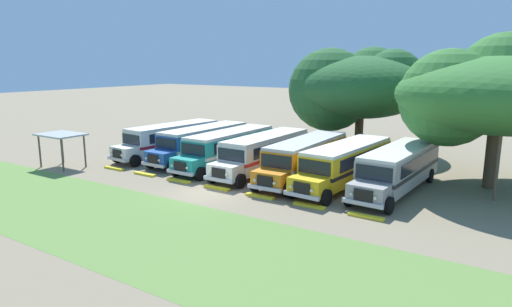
{
  "coord_description": "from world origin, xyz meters",
  "views": [
    {
      "loc": [
        17.72,
        -21.25,
        8.26
      ],
      "look_at": [
        0.0,
        5.98,
        1.6
      ],
      "focal_mm": 31.09,
      "sensor_mm": 36.0,
      "label": 1
    }
  ],
  "objects": [
    {
      "name": "ground_plane",
      "position": [
        0.0,
        0.0,
        0.0
      ],
      "size": [
        220.0,
        220.0,
        0.0
      ],
      "primitive_type": "plane",
      "color": "#84755B"
    },
    {
      "name": "foreground_grass_strip",
      "position": [
        0.0,
        -6.53,
        0.0
      ],
      "size": [
        80.0,
        8.85,
        0.01
      ],
      "primitive_type": "cube",
      "color": "olive",
      "rests_on": "ground_plane"
    },
    {
      "name": "parked_bus_slot_0",
      "position": [
        -10.26,
        7.65,
        1.58
      ],
      "size": [
        3.49,
        10.96,
        2.82
      ],
      "rotation": [
        0.0,
        0.0,
        -1.66
      ],
      "color": "silver",
      "rests_on": "ground_plane"
    },
    {
      "name": "parked_bus_slot_1",
      "position": [
        -6.78,
        7.87,
        1.58
      ],
      "size": [
        2.86,
        10.86,
        2.82
      ],
      "rotation": [
        0.0,
        0.0,
        -1.59
      ],
      "color": "#23519E",
      "rests_on": "ground_plane"
    },
    {
      "name": "parked_bus_slot_2",
      "position": [
        -3.46,
        7.15,
        1.58
      ],
      "size": [
        2.69,
        10.84,
        2.82
      ],
      "rotation": [
        0.0,
        0.0,
        -1.57
      ],
      "color": "teal",
      "rests_on": "ground_plane"
    },
    {
      "name": "parked_bus_slot_3",
      "position": [
        0.04,
        7.09,
        1.58
      ],
      "size": [
        2.7,
        10.84,
        2.82
      ],
      "rotation": [
        0.0,
        0.0,
        -1.57
      ],
      "color": "silver",
      "rests_on": "ground_plane"
    },
    {
      "name": "parked_bus_slot_4",
      "position": [
        3.58,
        7.02,
        1.58
      ],
      "size": [
        2.87,
        10.86,
        2.82
      ],
      "rotation": [
        0.0,
        0.0,
        -1.55
      ],
      "color": "orange",
      "rests_on": "ground_plane"
    },
    {
      "name": "parked_bus_slot_5",
      "position": [
        6.76,
        6.87,
        1.58
      ],
      "size": [
        3.37,
        10.94,
        2.82
      ],
      "rotation": [
        0.0,
        0.0,
        -1.65
      ],
      "color": "yellow",
      "rests_on": "ground_plane"
    },
    {
      "name": "parked_bus_slot_6",
      "position": [
        10.17,
        7.41,
        1.58
      ],
      "size": [
        3.16,
        10.91,
        2.82
      ],
      "rotation": [
        0.0,
        0.0,
        -1.62
      ],
      "color": "#9E9993",
      "rests_on": "ground_plane"
    },
    {
      "name": "curb_wheelstop_0",
      "position": [
        -10.26,
        1.18,
        0.07
      ],
      "size": [
        2.0,
        0.36,
        0.15
      ],
      "primitive_type": "cube",
      "color": "yellow",
      "rests_on": "ground_plane"
    },
    {
      "name": "curb_wheelstop_1",
      "position": [
        -6.84,
        1.18,
        0.07
      ],
      "size": [
        2.0,
        0.36,
        0.15
      ],
      "primitive_type": "cube",
      "color": "yellow",
      "rests_on": "ground_plane"
    },
    {
      "name": "curb_wheelstop_2",
      "position": [
        -3.42,
        1.18,
        0.07
      ],
      "size": [
        2.0,
        0.36,
        0.15
      ],
      "primitive_type": "cube",
      "color": "yellow",
      "rests_on": "ground_plane"
    },
    {
      "name": "curb_wheelstop_3",
      "position": [
        0.0,
        1.18,
        0.07
      ],
      "size": [
        2.0,
        0.36,
        0.15
      ],
      "primitive_type": "cube",
      "color": "yellow",
      "rests_on": "ground_plane"
    },
    {
      "name": "curb_wheelstop_4",
      "position": [
        3.42,
        1.18,
        0.07
      ],
      "size": [
        2.0,
        0.36,
        0.15
      ],
      "primitive_type": "cube",
      "color": "yellow",
      "rests_on": "ground_plane"
    },
    {
      "name": "curb_wheelstop_5",
      "position": [
        6.84,
        1.18,
        0.07
      ],
      "size": [
        2.0,
        0.36,
        0.15
      ],
      "primitive_type": "cube",
      "color": "yellow",
      "rests_on": "ground_plane"
    },
    {
      "name": "curb_wheelstop_6",
      "position": [
        10.26,
        1.18,
        0.07
      ],
      "size": [
        2.0,
        0.36,
        0.15
      ],
      "primitive_type": "cube",
      "color": "yellow",
      "rests_on": "ground_plane"
    },
    {
      "name": "broad_shade_tree",
      "position": [
        2.6,
        19.68,
        6.08
      ],
      "size": [
        12.87,
        12.44,
        9.84
      ],
      "color": "brown",
      "rests_on": "ground_plane"
    },
    {
      "name": "secondary_tree",
      "position": [
        15.38,
        12.34,
        6.19
      ],
      "size": [
        13.6,
        13.03,
        10.41
      ],
      "color": "brown",
      "rests_on": "ground_plane"
    },
    {
      "name": "utility_pole",
      "position": [
        15.76,
        8.48,
        3.29
      ],
      "size": [
        1.8,
        0.2,
        6.12
      ],
      "color": "brown",
      "rests_on": "ground_plane"
    },
    {
      "name": "waiting_shelter",
      "position": [
        -14.37,
        -0.51,
        2.45
      ],
      "size": [
        3.6,
        2.6,
        2.72
      ],
      "color": "brown",
      "rests_on": "ground_plane"
    }
  ]
}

